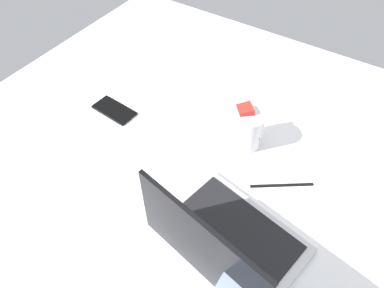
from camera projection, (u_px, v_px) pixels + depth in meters
bed_mattress at (241, 193)px, 107.21cm from camera, size 180.00×140.00×18.00cm
laptop at (223, 240)px, 82.67cm from camera, size 36.79×28.89×23.00cm
snack_cup at (247, 129)px, 104.27cm from camera, size 10.09×9.00×12.94cm
cell_phone at (114, 110)px, 117.16cm from camera, size 14.48×7.86×0.80cm
charger_cable at (282, 185)px, 97.73cm from camera, size 14.23×10.30×0.60cm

